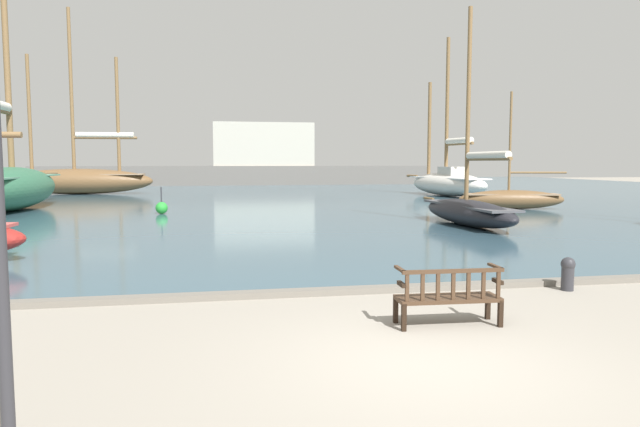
{
  "coord_description": "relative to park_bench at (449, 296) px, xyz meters",
  "views": [
    {
      "loc": [
        -2.64,
        -6.66,
        2.52
      ],
      "look_at": [
        0.44,
        10.0,
        1.0
      ],
      "focal_mm": 32.0,
      "sensor_mm": 36.0,
      "label": 1
    }
  ],
  "objects": [
    {
      "name": "park_bench",
      "position": [
        0.0,
        0.0,
        0.0
      ],
      "size": [
        1.62,
        0.58,
        0.92
      ],
      "color": "black",
      "rests_on": "ground"
    },
    {
      "name": "sailboat_far_starboard",
      "position": [
        -13.8,
        23.37,
        0.91
      ],
      "size": [
        3.16,
        13.62,
        14.85
      ],
      "color": "#2D6647",
      "rests_on": "harbor_water"
    },
    {
      "name": "far_breakwater",
      "position": [
        -0.03,
        54.23,
        1.69
      ],
      "size": [
        42.23,
        2.4,
        6.83
      ],
      "color": "#66605B",
      "rests_on": "ground"
    },
    {
      "name": "quay_edge_kerb",
      "position": [
        -0.89,
        2.38,
        -0.41
      ],
      "size": [
        40.0,
        0.3,
        0.12
      ],
      "primitive_type": "cube",
      "color": "slate",
      "rests_on": "ground"
    },
    {
      "name": "harbor_water",
      "position": [
        -0.89,
        42.53,
        -0.43
      ],
      "size": [
        100.0,
        80.0,
        0.08
      ],
      "primitive_type": "cube",
      "color": "#385666",
      "rests_on": "ground"
    },
    {
      "name": "sailboat_centre_channel",
      "position": [
        6.19,
        12.58,
        0.23
      ],
      "size": [
        1.75,
        8.01,
        8.37
      ],
      "color": "black",
      "rests_on": "harbor_water"
    },
    {
      "name": "sailboat_distant_harbor",
      "position": [
        13.25,
        31.21,
        0.68
      ],
      "size": [
        3.91,
        10.93,
        11.43
      ],
      "color": "silver",
      "rests_on": "harbor_water"
    },
    {
      "name": "sailboat_outer_starboard",
      "position": [
        11.78,
        19.36,
        0.16
      ],
      "size": [
        5.61,
        2.53,
        6.09
      ],
      "color": "brown",
      "rests_on": "harbor_water"
    },
    {
      "name": "ground_plane",
      "position": [
        -0.89,
        -1.47,
        -0.47
      ],
      "size": [
        160.0,
        160.0,
        0.0
      ],
      "primitive_type": "plane",
      "color": "gray"
    },
    {
      "name": "sailboat_outer_port",
      "position": [
        -13.82,
        38.42,
        0.85
      ],
      "size": [
        11.22,
        3.02,
        14.04
      ],
      "color": "brown",
      "rests_on": "harbor_water"
    },
    {
      "name": "mooring_bollard",
      "position": [
        3.3,
        1.87,
        -0.1
      ],
      "size": [
        0.28,
        0.28,
        0.66
      ],
      "color": "#2D2D33",
      "rests_on": "ground"
    },
    {
      "name": "channel_buoy",
      "position": [
        -6.03,
        19.77,
        -0.1
      ],
      "size": [
        0.57,
        0.57,
        1.27
      ],
      "color": "green",
      "rests_on": "harbor_water"
    }
  ]
}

